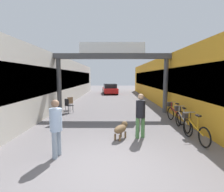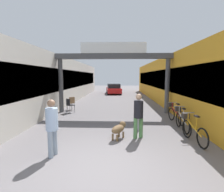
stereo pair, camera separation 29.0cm
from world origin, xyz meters
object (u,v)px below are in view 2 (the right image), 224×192
pedestrian_with_dog (138,113)px  parked_car_red (114,89)px  bicycle_red_third (175,114)px  pedestrian_companion (52,124)px  bicycle_orange_nearest (192,129)px  cafe_chair_wood_farther (71,102)px  bicycle_silver_second (181,120)px  cafe_chair_black_nearer (70,104)px  dog_on_leash (119,129)px  bollard_post_metal (138,119)px

pedestrian_with_dog → parked_car_red: bearing=94.9°
pedestrian_with_dog → bicycle_red_third: bearing=48.3°
pedestrian_companion → bicycle_orange_nearest: pedestrian_companion is taller
bicycle_red_third → cafe_chair_wood_farther: (-6.05, 3.03, 0.10)m
bicycle_silver_second → cafe_chair_wood_farther: (-5.94, 4.24, 0.10)m
bicycle_silver_second → cafe_chair_black_nearer: size_ratio=1.90×
pedestrian_with_dog → bicycle_silver_second: 2.33m
bicycle_orange_nearest → parked_car_red: (-3.29, 17.02, 0.21)m
dog_on_leash → bicycle_silver_second: bicycle_silver_second is taller
parked_car_red → bollard_post_metal: bearing=-84.5°
parked_car_red → bicycle_orange_nearest: bearing=-79.1°
dog_on_leash → bicycle_red_third: bicycle_red_third is taller
cafe_chair_black_nearer → cafe_chair_wood_farther: size_ratio=1.00×
pedestrian_companion → cafe_chair_black_nearer: 6.14m
pedestrian_companion → bicycle_silver_second: bearing=30.6°
cafe_chair_wood_farther → cafe_chair_black_nearer: bearing=-81.2°
cafe_chair_wood_farther → parked_car_red: parked_car_red is taller
bicycle_red_third → pedestrian_with_dog: bearing=-131.7°
pedestrian_companion → cafe_chair_black_nearer: bearing=101.5°
pedestrian_with_dog → bicycle_orange_nearest: size_ratio=0.98×
parked_car_red → dog_on_leash: bearing=-87.5°
bollard_post_metal → bicycle_orange_nearest: bearing=-33.3°
bicycle_red_third → bollard_post_metal: 2.46m
pedestrian_with_dog → pedestrian_companion: pedestrian_with_dog is taller
pedestrian_companion → bicycle_red_third: size_ratio=0.98×
bicycle_orange_nearest → dog_on_leash: bearing=175.8°
cafe_chair_black_nearer → dog_on_leash: bearing=-55.4°
bicycle_red_third → bicycle_orange_nearest: bearing=-95.0°
bicycle_orange_nearest → cafe_chair_wood_farther: size_ratio=1.89×
bollard_post_metal → pedestrian_with_dog: bearing=-96.3°
bicycle_orange_nearest → bollard_post_metal: bollard_post_metal is taller
bicycle_silver_second → bollard_post_metal: bearing=-172.8°
pedestrian_with_dog → parked_car_red: pedestrian_with_dog is taller
cafe_chair_wood_farther → bollard_post_metal: bearing=-47.7°
pedestrian_companion → bollard_post_metal: size_ratio=1.63×
bicycle_red_third → dog_on_leash: bearing=-139.2°
bollard_post_metal → bicycle_silver_second: bearing=7.2°
dog_on_leash → pedestrian_with_dog: bearing=5.9°
bicycle_silver_second → cafe_chair_black_nearer: 6.67m
bicycle_orange_nearest → parked_car_red: parked_car_red is taller
cafe_chair_wood_farther → bicycle_orange_nearest: bearing=-44.0°
pedestrian_with_dog → parked_car_red: size_ratio=0.40×
parked_car_red → bicycle_red_third: bearing=-76.3°
pedestrian_with_dog → bollard_post_metal: pedestrian_with_dog is taller
pedestrian_companion → bollard_post_metal: bearing=42.3°
dog_on_leash → bicycle_orange_nearest: size_ratio=0.49×
pedestrian_with_dog → bollard_post_metal: size_ratio=1.64×
dog_on_leash → bicycle_red_third: size_ratio=0.49×
dog_on_leash → pedestrian_companion: bearing=-141.7°
pedestrian_with_dog → dog_on_leash: 0.91m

